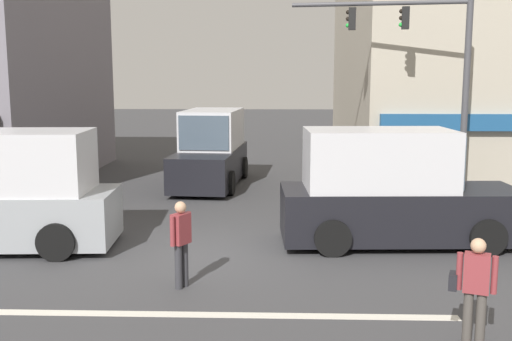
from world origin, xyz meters
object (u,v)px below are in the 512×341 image
object	(u,v)px
box_truck_parked_curbside	(392,192)
box_truck_crossing_leftbound	(211,151)
traffic_light_mast	(430,69)
pedestrian_mid_crossing	(181,239)
box_truck_approaching_near	(1,196)
utility_pole_far_right	(433,68)
pedestrian_foreground_with_bag	(474,286)

from	to	relation	value
box_truck_parked_curbside	box_truck_crossing_leftbound	bearing A→B (deg)	123.40
traffic_light_mast	pedestrian_mid_crossing	size ratio (longest dim) A/B	3.71
traffic_light_mast	box_truck_approaching_near	world-z (taller)	traffic_light_mast
utility_pole_far_right	pedestrian_foreground_with_bag	distance (m)	14.30
box_truck_parked_curbside	box_truck_approaching_near	bearing A→B (deg)	-175.73
utility_pole_far_right	traffic_light_mast	bearing A→B (deg)	-105.40
pedestrian_foreground_with_bag	utility_pole_far_right	bearing A→B (deg)	78.49
traffic_light_mast	box_truck_approaching_near	xyz separation A→B (m)	(-10.57, -3.48, -2.92)
box_truck_approaching_near	box_truck_crossing_leftbound	distance (m)	9.33
utility_pole_far_right	box_truck_approaching_near	distance (m)	15.17
utility_pole_far_right	pedestrian_foreground_with_bag	size ratio (longest dim) A/B	4.93
box_truck_approaching_near	traffic_light_mast	bearing A→B (deg)	18.24
box_truck_parked_curbside	pedestrian_mid_crossing	size ratio (longest dim) A/B	3.41
traffic_light_mast	box_truck_approaching_near	bearing A→B (deg)	-161.76
pedestrian_foreground_with_bag	pedestrian_mid_crossing	size ratio (longest dim) A/B	1.00
pedestrian_mid_crossing	box_truck_parked_curbside	bearing A→B (deg)	34.98
box_truck_parked_curbside	pedestrian_foreground_with_bag	bearing A→B (deg)	-88.48
box_truck_approaching_near	box_truck_crossing_leftbound	bearing A→B (deg)	64.80
box_truck_crossing_leftbound	traffic_light_mast	bearing A→B (deg)	-36.96
pedestrian_mid_crossing	pedestrian_foreground_with_bag	bearing A→B (deg)	-27.12
utility_pole_far_right	box_truck_approaching_near	world-z (taller)	utility_pole_far_right
box_truck_crossing_leftbound	box_truck_approaching_near	bearing A→B (deg)	-115.20
pedestrian_foreground_with_bag	box_truck_crossing_leftbound	bearing A→B (deg)	111.57
box_truck_parked_curbside	box_truck_crossing_leftbound	distance (m)	9.30
box_truck_parked_curbside	pedestrian_foreground_with_bag	size ratio (longest dim) A/B	3.41
traffic_light_mast	pedestrian_mid_crossing	xyz separation A→B (m)	(-6.00, -5.97, -3.23)
pedestrian_foreground_with_bag	pedestrian_mid_crossing	world-z (taller)	same
box_truck_crossing_leftbound	pedestrian_foreground_with_bag	bearing A→B (deg)	-68.43
traffic_light_mast	box_truck_crossing_leftbound	distance (m)	8.76
box_truck_parked_curbside	box_truck_approaching_near	size ratio (longest dim) A/B	1.00
utility_pole_far_right	box_truck_crossing_leftbound	size ratio (longest dim) A/B	1.43
pedestrian_foreground_with_bag	box_truck_approaching_near	bearing A→B (deg)	152.15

